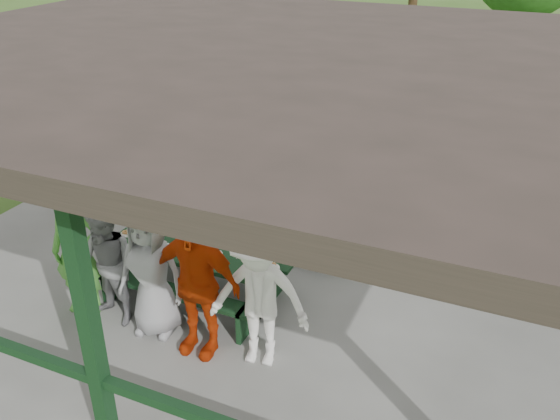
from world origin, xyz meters
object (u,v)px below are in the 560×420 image
at_px(contestant_grey_mid, 151,272).
at_px(pickup_truck, 423,81).
at_px(contestant_red, 196,282).
at_px(spectator_lblue, 290,174).
at_px(spectator_grey, 397,193).
at_px(spectator_blue, 233,141).
at_px(picnic_table_far, 274,209).
at_px(contestant_green, 77,251).
at_px(contestant_white_fedora, 259,296).
at_px(contestant_grey_left, 108,268).
at_px(picnic_table_near, 195,267).
at_px(farm_trailer, 326,88).

distance_m(contestant_grey_mid, pickup_truck, 11.11).
distance_m(contestant_red, pickup_truck, 11.15).
relative_size(contestant_grey_mid, spectator_lblue, 1.12).
bearing_deg(spectator_grey, contestant_red, 68.35).
relative_size(contestant_grey_mid, spectator_blue, 0.90).
relative_size(picnic_table_far, contestant_green, 1.53).
bearing_deg(contestant_red, spectator_blue, 111.89).
bearing_deg(spectator_lblue, contestant_grey_mid, 70.60).
relative_size(spectator_lblue, pickup_truck, 0.29).
height_order(contestant_white_fedora, spectator_grey, contestant_white_fedora).
bearing_deg(contestant_grey_left, contestant_green, -173.70).
xyz_separation_m(picnic_table_near, pickup_truck, (0.97, 10.22, 0.16)).
height_order(contestant_green, contestant_grey_left, contestant_green).
bearing_deg(picnic_table_far, farm_trailer, 102.86).
bearing_deg(spectator_grey, contestant_grey_left, 52.95).
height_order(picnic_table_near, contestant_grey_mid, contestant_grey_mid).
relative_size(contestant_grey_mid, contestant_red, 0.89).
xyz_separation_m(spectator_blue, spectator_grey, (3.24, -0.61, -0.17)).
height_order(spectator_blue, farm_trailer, spectator_blue).
height_order(contestant_grey_mid, farm_trailer, contestant_grey_mid).
xyz_separation_m(contestant_grey_mid, spectator_blue, (-1.08, 4.18, 0.10)).
distance_m(picnic_table_near, contestant_red, 1.21).
bearing_deg(farm_trailer, spectator_lblue, -74.11).
height_order(picnic_table_near, pickup_truck, pickup_truck).
height_order(contestant_white_fedora, spectator_blue, spectator_blue).
distance_m(contestant_red, spectator_lblue, 3.73).
distance_m(spectator_lblue, farm_trailer, 6.02).
distance_m(contestant_green, contestant_red, 1.80).
bearing_deg(picnic_table_far, spectator_grey, 22.15).
bearing_deg(spectator_grey, picnic_table_far, 22.46).
bearing_deg(spectator_lblue, spectator_blue, -36.38).
height_order(contestant_red, contestant_white_fedora, contestant_red).
xyz_separation_m(contestant_grey_mid, contestant_white_fedora, (1.45, 0.02, 0.05)).
xyz_separation_m(contestant_grey_left, contestant_red, (1.30, -0.02, 0.16)).
xyz_separation_m(picnic_table_far, contestant_grey_mid, (-0.37, -2.83, 0.38)).
xyz_separation_m(contestant_green, contestant_grey_mid, (1.11, 0.03, -0.05)).
bearing_deg(contestant_white_fedora, pickup_truck, 82.73).
bearing_deg(spectator_blue, farm_trailer, -90.08).
height_order(contestant_green, spectator_grey, contestant_green).
relative_size(spectator_grey, pickup_truck, 0.30).
xyz_separation_m(contestant_green, farm_trailer, (-0.04, 9.49, -0.31)).
height_order(contestant_grey_left, spectator_grey, contestant_grey_left).
xyz_separation_m(picnic_table_far, spectator_blue, (-1.45, 1.34, 0.48)).
xyz_separation_m(spectator_lblue, pickup_truck, (0.74, 7.44, -0.14)).
relative_size(contestant_red, farm_trailer, 0.47).
height_order(contestant_green, contestant_red, contestant_red).
relative_size(picnic_table_far, farm_trailer, 0.68).
xyz_separation_m(contestant_green, contestant_grey_left, (0.50, -0.04, -0.11)).
bearing_deg(pickup_truck, contestant_white_fedora, -166.92).
xyz_separation_m(picnic_table_near, spectator_grey, (2.08, 2.73, 0.32)).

